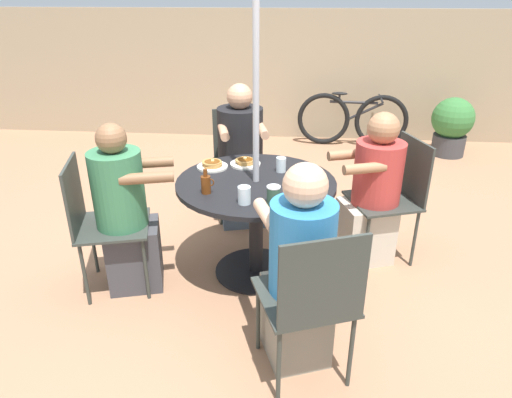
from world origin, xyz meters
TOP-DOWN VIEW (x-y plane):
  - ground_plane at (0.00, 0.00)m, footprint 12.00×12.00m
  - back_fence at (0.00, 3.35)m, footprint 10.00×0.06m
  - patio_table at (0.00, 0.00)m, footprint 1.08×1.08m
  - umbrella_pole at (0.00, 0.00)m, footprint 0.04×0.04m
  - patio_chair_north at (0.36, -0.99)m, footprint 0.58×0.58m
  - diner_north at (0.30, -0.82)m, footprint 0.46×0.53m
  - patio_chair_east at (1.00, 0.33)m, footprint 0.57×0.57m
  - diner_east at (0.83, 0.27)m, footprint 0.54×0.47m
  - patio_chair_south at (-0.25, 1.02)m, footprint 0.54×0.54m
  - diner_south at (-0.20, 0.84)m, footprint 0.48×0.57m
  - patio_chair_west at (-1.01, -0.27)m, footprint 0.55×0.55m
  - diner_west at (-0.84, -0.22)m, footprint 0.56×0.44m
  - pancake_plate_a at (-0.10, 0.29)m, footprint 0.22×0.22m
  - pancake_plate_b at (0.35, -0.03)m, footprint 0.22×0.22m
  - pancake_plate_c at (-0.33, 0.22)m, footprint 0.22×0.22m
  - syrup_bottle at (-0.29, -0.22)m, footprint 0.08×0.06m
  - coffee_cup at (0.14, -0.35)m, footprint 0.08×0.08m
  - drinking_glass_a at (-0.04, -0.35)m, footprint 0.08×0.08m
  - drinking_glass_b at (0.16, 0.19)m, footprint 0.07×0.07m
  - bicycle at (0.98, 3.03)m, footprint 1.41×0.44m
  - potted_shrub at (2.14, 2.76)m, footprint 0.49×0.49m

SIDE VIEW (x-z plane):
  - ground_plane at x=0.00m, z-range 0.00..0.00m
  - bicycle at x=0.98m, z-range 0.00..0.69m
  - potted_shrub at x=2.14m, z-range 0.03..0.74m
  - diner_east at x=0.83m, z-range -0.05..1.09m
  - diner_west at x=-0.84m, z-range -0.05..1.11m
  - patio_chair_north at x=0.36m, z-range 0.07..1.00m
  - patio_chair_east at x=1.00m, z-range 0.07..1.00m
  - patio_chair_south at x=-0.25m, z-range 0.07..1.00m
  - patio_chair_west at x=-1.01m, z-range 0.07..1.00m
  - diner_south at x=-0.20m, z-range -0.06..1.14m
  - diner_north at x=0.30m, z-range -0.04..1.13m
  - patio_table at x=0.00m, z-range 0.22..0.94m
  - pancake_plate_a at x=-0.10m, z-range 0.71..0.77m
  - pancake_plate_c at x=-0.33m, z-range 0.71..0.77m
  - pancake_plate_b at x=0.35m, z-range 0.71..0.77m
  - drinking_glass_b at x=0.16m, z-range 0.72..0.82m
  - drinking_glass_a at x=-0.04m, z-range 0.72..0.83m
  - coffee_cup at x=0.14m, z-range 0.72..0.84m
  - syrup_bottle at x=-0.29m, z-range 0.70..0.86m
  - back_fence at x=0.00m, z-range 0.00..1.66m
  - umbrella_pole at x=0.00m, z-range 0.00..2.50m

